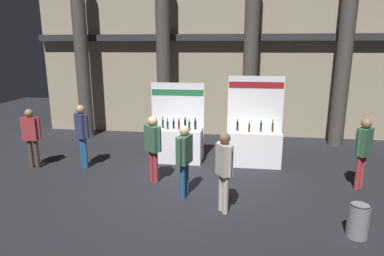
# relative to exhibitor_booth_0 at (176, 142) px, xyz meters

# --- Properties ---
(ground_plane) EXTENTS (26.44, 26.44, 0.00)m
(ground_plane) POSITION_rel_exhibitor_booth_0_xyz_m (0.65, -1.86, -0.61)
(ground_plane) COLOR black
(hall_colonnade) EXTENTS (13.22, 1.38, 6.75)m
(hall_colonnade) POSITION_rel_exhibitor_booth_0_xyz_m (0.65, 3.18, 2.72)
(hall_colonnade) COLOR gray
(hall_colonnade) RESTS_ON ground_plane
(exhibitor_booth_0) EXTENTS (1.61, 0.66, 2.34)m
(exhibitor_booth_0) POSITION_rel_exhibitor_booth_0_xyz_m (0.00, 0.00, 0.00)
(exhibitor_booth_0) COLOR white
(exhibitor_booth_0) RESTS_ON ground_plane
(exhibitor_booth_1) EXTENTS (1.60, 0.66, 2.57)m
(exhibitor_booth_1) POSITION_rel_exhibitor_booth_0_xyz_m (2.30, -0.01, 0.02)
(exhibitor_booth_1) COLOR white
(exhibitor_booth_1) RESTS_ON ground_plane
(trash_bin) EXTENTS (0.38, 0.38, 0.65)m
(trash_bin) POSITION_rel_exhibitor_booth_0_xyz_m (4.02, -3.64, -0.28)
(trash_bin) COLOR slate
(trash_bin) RESTS_ON ground_plane
(visitor_0) EXTENTS (0.34, 0.58, 1.69)m
(visitor_0) POSITION_rel_exhibitor_booth_0_xyz_m (0.63, -2.41, 0.41)
(visitor_0) COLOR navy
(visitor_0) RESTS_ON ground_plane
(visitor_1) EXTENTS (0.47, 0.37, 1.83)m
(visitor_1) POSITION_rel_exhibitor_booth_0_xyz_m (-2.52, -0.92, 0.48)
(visitor_1) COLOR navy
(visitor_1) RESTS_ON ground_plane
(visitor_2) EXTENTS (0.47, 0.42, 1.71)m
(visitor_2) POSITION_rel_exhibitor_booth_0_xyz_m (-0.29, -1.65, 0.42)
(visitor_2) COLOR maroon
(visitor_2) RESTS_ON ground_plane
(visitor_3) EXTENTS (0.37, 0.44, 1.72)m
(visitor_3) POSITION_rel_exhibitor_booth_0_xyz_m (1.55, -3.02, 0.41)
(visitor_3) COLOR #ADA393
(visitor_3) RESTS_ON ground_plane
(visitor_4) EXTENTS (0.42, 0.41, 1.77)m
(visitor_4) POSITION_rel_exhibitor_booth_0_xyz_m (4.79, -1.40, 0.45)
(visitor_4) COLOR maroon
(visitor_4) RESTS_ON ground_plane
(visitor_5) EXTENTS (0.56, 0.26, 1.71)m
(visitor_5) POSITION_rel_exhibitor_booth_0_xyz_m (-3.94, -1.12, 0.42)
(visitor_5) COLOR #47382D
(visitor_5) RESTS_ON ground_plane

